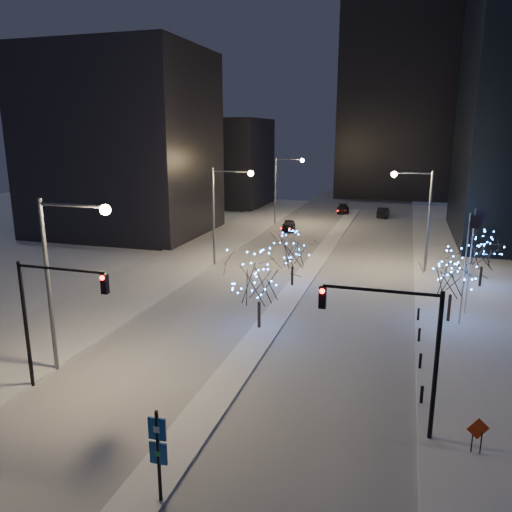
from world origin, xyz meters
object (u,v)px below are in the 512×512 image
at_px(traffic_signal_east, 400,337).
at_px(car_near, 289,226).
at_px(street_lamp_w_near, 62,263).
at_px(car_mid, 383,212).
at_px(holiday_tree_median_near, 259,279).
at_px(holiday_tree_plaza_far, 483,251).
at_px(holiday_tree_plaza_near, 452,275).
at_px(street_lamp_w_far, 282,181).
at_px(holiday_tree_median_far, 293,251).
at_px(street_lamp_w_mid, 223,203).
at_px(traffic_signal_west, 48,306).
at_px(car_far, 343,209).
at_px(street_lamp_east, 420,207).
at_px(construction_sign, 478,432).
at_px(wayfinding_sign, 158,448).

distance_m(traffic_signal_east, car_near, 49.15).
bearing_deg(street_lamp_w_near, car_mid, 76.93).
bearing_deg(holiday_tree_median_near, traffic_signal_east, -47.57).
xyz_separation_m(holiday_tree_median_near, holiday_tree_plaza_far, (16.07, 14.98, -0.31)).
bearing_deg(holiday_tree_median_near, car_mid, 83.61).
bearing_deg(holiday_tree_plaza_near, holiday_tree_plaza_far, 71.54).
xyz_separation_m(street_lamp_w_far, car_mid, (14.28, 11.53, -5.71)).
height_order(holiday_tree_median_far, holiday_tree_plaza_far, holiday_tree_plaza_far).
bearing_deg(holiday_tree_median_far, traffic_signal_east, -65.58).
relative_size(street_lamp_w_mid, traffic_signal_west, 1.43).
xyz_separation_m(traffic_signal_west, holiday_tree_median_far, (7.94, 21.79, -1.47)).
height_order(street_lamp_w_far, car_far, street_lamp_w_far).
bearing_deg(street_lamp_east, holiday_tree_median_near, -119.54).
height_order(car_mid, construction_sign, construction_sign).
xyz_separation_m(traffic_signal_west, holiday_tree_median_near, (7.94, 11.33, -1.09)).
xyz_separation_m(traffic_signal_east, car_far, (-10.44, 64.69, -4.04)).
height_order(street_lamp_w_far, holiday_tree_plaza_near, street_lamp_w_far).
height_order(street_lamp_w_mid, holiday_tree_plaza_far, street_lamp_w_mid).
bearing_deg(street_lamp_east, holiday_tree_median_far, -142.18).
bearing_deg(holiday_tree_median_near, street_lamp_w_near, -132.15).
xyz_separation_m(holiday_tree_median_far, holiday_tree_plaza_near, (12.79, -5.31, 0.29)).
relative_size(wayfinding_sign, construction_sign, 2.32).
bearing_deg(car_mid, traffic_signal_west, 81.25).
xyz_separation_m(street_lamp_w_mid, holiday_tree_plaza_far, (24.51, -0.70, -3.15)).
bearing_deg(traffic_signal_west, holiday_tree_plaza_near, 38.48).
height_order(street_lamp_w_mid, holiday_tree_median_far, street_lamp_w_mid).
height_order(car_near, holiday_tree_median_near, holiday_tree_median_near).
relative_size(holiday_tree_median_near, holiday_tree_plaza_far, 1.17).
height_order(street_lamp_w_near, car_far, street_lamp_w_near).
relative_size(car_far, construction_sign, 2.99).
height_order(traffic_signal_west, holiday_tree_plaza_far, traffic_signal_west).
height_order(holiday_tree_median_near, holiday_tree_median_far, holiday_tree_median_near).
height_order(street_lamp_w_near, street_lamp_east, same).
bearing_deg(car_mid, holiday_tree_plaza_near, 101.88).
distance_m(holiday_tree_median_near, wayfinding_sign, 17.42).
xyz_separation_m(holiday_tree_median_near, holiday_tree_median_far, (0.00, 10.46, -0.38)).
bearing_deg(holiday_tree_median_near, traffic_signal_west, -125.03).
height_order(street_lamp_east, traffic_signal_east, street_lamp_east).
height_order(car_near, car_mid, car_mid).
xyz_separation_m(street_lamp_w_mid, car_far, (7.44, 38.68, -5.78)).
relative_size(street_lamp_w_far, car_near, 2.26).
distance_m(street_lamp_w_mid, holiday_tree_plaza_far, 24.72).
distance_m(traffic_signal_west, holiday_tree_plaza_far, 35.64).
height_order(holiday_tree_median_near, construction_sign, holiday_tree_median_near).
bearing_deg(street_lamp_w_far, car_mid, 38.90).
bearing_deg(holiday_tree_plaza_near, construction_sign, -89.83).
height_order(car_near, wayfinding_sign, wayfinding_sign).
bearing_deg(street_lamp_w_near, holiday_tree_plaza_near, 34.29).
bearing_deg(car_mid, car_near, 56.51).
relative_size(car_near, construction_sign, 2.69).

